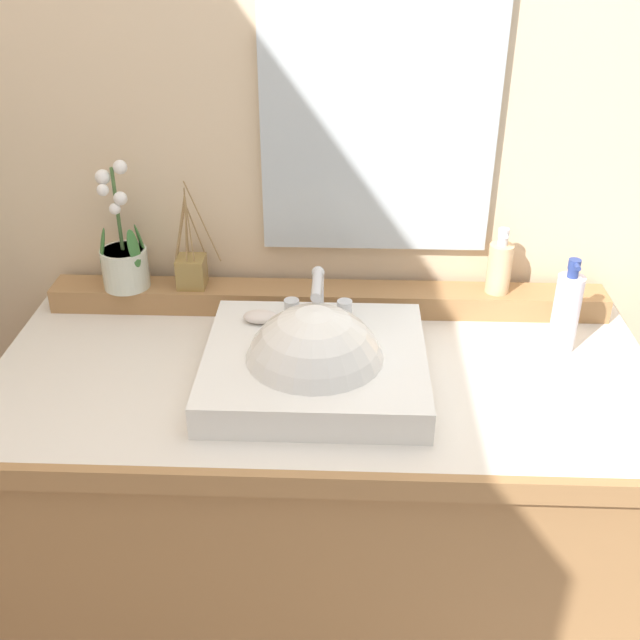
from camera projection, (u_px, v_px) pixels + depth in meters
name	position (u px, v px, depth m)	size (l,w,h in m)	color
wall_back	(330.00, 78.00, 1.65)	(2.85, 0.20, 2.64)	beige
vanity_cabinet	(323.00, 525.00, 1.73)	(1.33, 0.64, 0.84)	#A57648
back_ledge	(327.00, 299.00, 1.73)	(1.25, 0.09, 0.05)	#A57648
sink_basin	(315.00, 371.00, 1.47)	(0.43, 0.40, 0.29)	white
soap_bar	(260.00, 317.00, 1.56)	(0.07, 0.04, 0.02)	silver
potted_plant	(124.00, 258.00, 1.69)	(0.11, 0.10, 0.29)	silver
soap_dispenser	(499.00, 266.00, 1.68)	(0.05, 0.06, 0.15)	#DFB585
reed_diffuser	(192.00, 270.00, 1.71)	(0.10, 0.06, 0.25)	olive
lotion_bottle	(566.00, 311.00, 1.56)	(0.06, 0.06, 0.20)	white
mirror	(379.00, 120.00, 1.58)	(0.50, 0.02, 0.57)	silver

